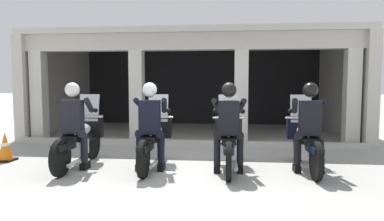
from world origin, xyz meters
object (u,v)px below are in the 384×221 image
traffic_cone_flank (5,147)px  motorcycle_center_right (229,141)px  motorcycle_far_left (81,139)px  police_officer_far_right (310,119)px  motorcycle_center_left (154,140)px  police_officer_center_right (229,119)px  police_officer_far_left (73,118)px  police_officer_center_left (150,119)px  motorcycle_far_right (305,141)px

traffic_cone_flank → motorcycle_center_right: bearing=-1.8°
motorcycle_far_left → police_officer_far_right: police_officer_far_right is taller
motorcycle_far_left → motorcycle_center_left: same height
police_officer_center_right → police_officer_far_left: bearing=-172.2°
motorcycle_far_left → motorcycle_center_right: bearing=3.5°
motorcycle_center_left → police_officer_center_left: size_ratio=1.29×
motorcycle_center_right → police_officer_far_right: size_ratio=1.29×
police_officer_far_right → traffic_cone_flank: (-5.89, 0.28, -0.65)m
police_officer_far_right → motorcycle_far_right: bearing=98.1°
police_officer_far_left → police_officer_center_left: same height
police_officer_center_right → traffic_cone_flank: police_officer_center_right is taller
motorcycle_center_left → police_officer_far_right: bearing=3.3°
motorcycle_far_left → traffic_cone_flank: motorcycle_far_left is taller
traffic_cone_flank → police_officer_center_left: bearing=-7.5°
motorcycle_center_right → police_officer_center_right: bearing=-83.5°
police_officer_far_left → motorcycle_center_left: police_officer_far_left is taller
motorcycle_center_left → police_officer_center_right: size_ratio=1.29×
police_officer_center_right → motorcycle_center_right: bearing=96.5°
motorcycle_far_left → motorcycle_far_right: (4.22, 0.19, 0.00)m
motorcycle_center_right → motorcycle_far_left: bearing=-172.2°
police_officer_center_right → motorcycle_far_left: bearing=-178.0°
police_officer_far_right → motorcycle_center_right: bearing=-177.4°
police_officer_center_right → traffic_cone_flank: 4.55m
police_officer_center_left → police_officer_center_right: (1.41, -0.02, 0.00)m
motorcycle_center_right → motorcycle_far_right: size_ratio=1.00×
police_officer_far_left → motorcycle_far_left: bearing=92.2°
motorcycle_center_right → traffic_cone_flank: bearing=-175.0°
police_officer_far_left → police_officer_far_right: 4.22m
motorcycle_far_left → police_officer_center_left: 1.49m
police_officer_center_right → traffic_cone_flank: bearing=-178.6°
police_officer_far_left → police_officer_far_right: (4.22, 0.19, 0.00)m
motorcycle_center_right → motorcycle_far_right: bearing=12.6°
motorcycle_center_right → police_officer_center_right: 0.52m
police_officer_center_left → police_officer_far_right: (2.81, 0.13, 0.00)m
police_officer_far_left → police_officer_center_left: size_ratio=1.00×
motorcycle_far_left → police_officer_far_left: (-0.00, -0.28, 0.44)m
motorcycle_center_right → police_officer_center_right: size_ratio=1.29×
motorcycle_far_left → motorcycle_center_left: (1.41, 0.07, 0.00)m
motorcycle_center_left → traffic_cone_flank: 3.09m
police_officer_far_left → motorcycle_far_right: size_ratio=0.78×
police_officer_center_left → traffic_cone_flank: bearing=179.0°
police_officer_center_right → police_officer_far_right: size_ratio=1.00×
police_officer_center_left → traffic_cone_flank: (-3.08, 0.41, -0.65)m
motorcycle_center_left → police_officer_center_left: police_officer_center_left is taller
police_officer_center_left → motorcycle_center_right: size_ratio=0.78×
motorcycle_center_right → traffic_cone_flank: size_ratio=3.46×
motorcycle_far_right → motorcycle_center_right: bearing=-165.8°
police_officer_far_left → police_officer_center_right: same height
police_officer_center_left → motorcycle_center_right: police_officer_center_left is taller
motorcycle_far_left → police_officer_far_right: bearing=1.3°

